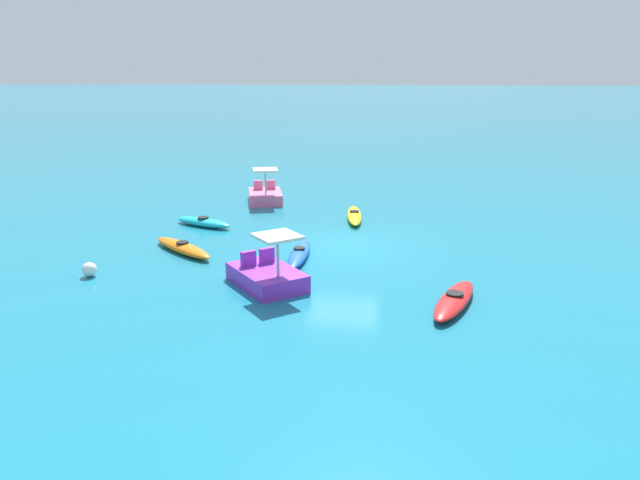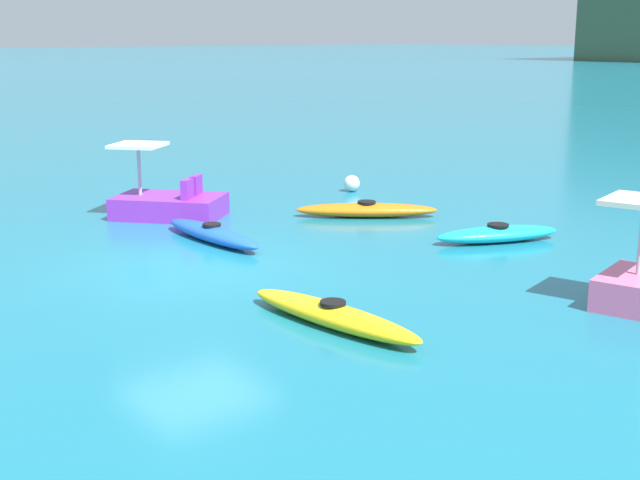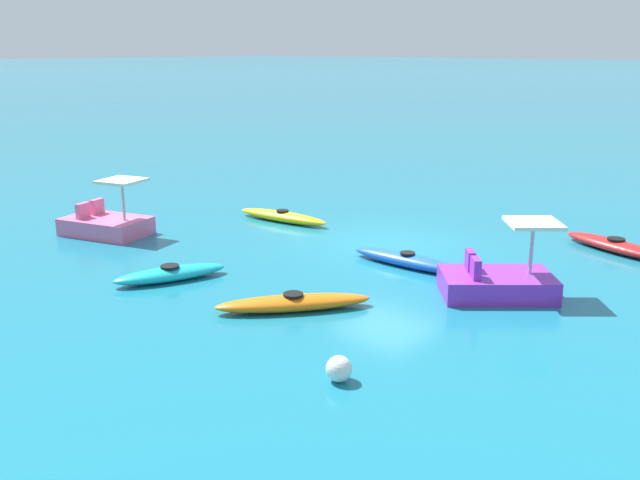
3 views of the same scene
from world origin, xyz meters
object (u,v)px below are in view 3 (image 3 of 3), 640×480
(kayak_yellow, at_px, (283,217))
(pedal_boat_pink, at_px, (106,223))
(kayak_orange, at_px, (293,303))
(kayak_blue, at_px, (407,260))
(pedal_boat_purple, at_px, (498,281))
(kayak_red, at_px, (615,246))
(kayak_cyan, at_px, (170,274))
(buoy_white, at_px, (339,369))

(kayak_yellow, height_order, pedal_boat_pink, pedal_boat_pink)
(kayak_orange, bearing_deg, pedal_boat_pink, -7.47)
(kayak_blue, bearing_deg, pedal_boat_purple, 169.11)
(kayak_red, distance_m, kayak_yellow, 9.66)
(kayak_orange, relative_size, kayak_yellow, 0.88)
(kayak_cyan, bearing_deg, pedal_boat_pink, -17.38)
(kayak_orange, relative_size, pedal_boat_purple, 1.04)
(kayak_red, relative_size, kayak_yellow, 0.95)
(kayak_orange, height_order, buoy_white, buoy_white)
(pedal_boat_pink, bearing_deg, pedal_boat_purple, -167.50)
(kayak_blue, bearing_deg, kayak_red, -127.14)
(kayak_blue, xyz_separation_m, kayak_yellow, (5.56, -1.45, -0.00))
(kayak_red, distance_m, kayak_cyan, 11.65)
(kayak_red, bearing_deg, kayak_orange, 66.97)
(kayak_red, relative_size, kayak_cyan, 1.17)
(kayak_cyan, bearing_deg, kayak_blue, -129.44)
(kayak_blue, bearing_deg, kayak_orange, 87.57)
(kayak_yellow, distance_m, pedal_boat_pink, 5.28)
(kayak_yellow, relative_size, buoy_white, 7.58)
(kayak_blue, relative_size, kayak_cyan, 1.17)
(kayak_red, bearing_deg, buoy_white, 84.69)
(kayak_red, relative_size, pedal_boat_pink, 1.17)
(kayak_red, bearing_deg, kayak_cyan, 51.72)
(kayak_orange, height_order, kayak_yellow, same)
(kayak_orange, xyz_separation_m, pedal_boat_purple, (-2.85, -3.54, 0.17))
(kayak_orange, bearing_deg, kayak_blue, -92.43)
(kayak_blue, bearing_deg, kayak_yellow, -14.60)
(kayak_orange, distance_m, kayak_yellow, 7.70)
(kayak_yellow, bearing_deg, kayak_red, -160.47)
(pedal_boat_purple, height_order, pedal_boat_pink, same)
(kayak_cyan, height_order, pedal_boat_pink, pedal_boat_pink)
(kayak_red, relative_size, pedal_boat_purple, 1.13)
(kayak_blue, distance_m, pedal_boat_pink, 8.94)
(kayak_orange, xyz_separation_m, kayak_cyan, (3.50, 0.41, 0.00))
(kayak_blue, bearing_deg, kayak_cyan, 50.56)
(kayak_red, bearing_deg, pedal_boat_purple, 80.49)
(kayak_cyan, height_order, buoy_white, buoy_white)
(kayak_red, xyz_separation_m, pedal_boat_pink, (11.98, 7.65, 0.17))
(kayak_blue, relative_size, kayak_yellow, 0.96)
(kayak_orange, relative_size, kayak_cyan, 1.08)
(kayak_orange, relative_size, pedal_boat_pink, 1.08)
(pedal_boat_purple, relative_size, buoy_white, 6.40)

